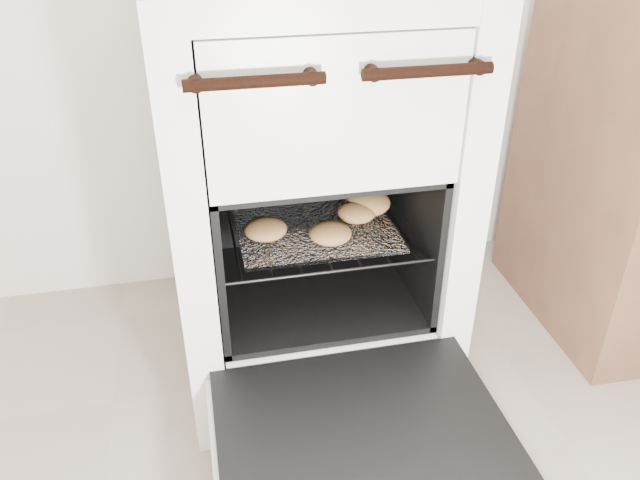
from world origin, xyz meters
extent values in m
cube|color=white|center=(-0.16, 1.17, 0.47)|extent=(0.61, 0.66, 0.94)
cylinder|color=black|center=(-0.31, 0.83, 0.82)|extent=(0.23, 0.02, 0.02)
cylinder|color=black|center=(-0.02, 0.83, 0.82)|extent=(0.23, 0.02, 0.02)
cube|color=black|center=(-0.16, 0.64, 0.21)|extent=(0.53, 0.41, 0.02)
cube|color=white|center=(-0.16, 0.64, 0.19)|extent=(0.55, 0.43, 0.02)
cylinder|color=black|center=(-0.38, 1.09, 0.41)|extent=(0.01, 0.43, 0.01)
cylinder|color=black|center=(0.06, 1.09, 0.41)|extent=(0.01, 0.43, 0.01)
cylinder|color=black|center=(-0.16, 0.89, 0.41)|extent=(0.44, 0.01, 0.01)
cylinder|color=black|center=(-0.16, 1.30, 0.41)|extent=(0.44, 0.01, 0.01)
cylinder|color=black|center=(-0.35, 1.09, 0.41)|extent=(0.01, 0.41, 0.01)
cylinder|color=black|center=(-0.29, 1.09, 0.41)|extent=(0.01, 0.41, 0.01)
cylinder|color=black|center=(-0.22, 1.09, 0.41)|extent=(0.01, 0.41, 0.01)
cylinder|color=black|center=(-0.16, 1.09, 0.41)|extent=(0.01, 0.41, 0.01)
cylinder|color=black|center=(-0.10, 1.09, 0.41)|extent=(0.01, 0.41, 0.01)
cylinder|color=black|center=(-0.04, 1.09, 0.41)|extent=(0.01, 0.41, 0.01)
cylinder|color=black|center=(0.02, 1.09, 0.41)|extent=(0.01, 0.41, 0.01)
cube|color=white|center=(-0.16, 1.07, 0.41)|extent=(0.35, 0.31, 0.01)
ellipsoid|color=tan|center=(-0.28, 1.04, 0.44)|extent=(0.12, 0.12, 0.04)
ellipsoid|color=tan|center=(-0.07, 1.07, 0.44)|extent=(0.12, 0.12, 0.04)
ellipsoid|color=tan|center=(-0.03, 1.10, 0.44)|extent=(0.14, 0.14, 0.05)
ellipsoid|color=tan|center=(-0.15, 0.99, 0.44)|extent=(0.11, 0.11, 0.04)
camera|label=1|loc=(-0.41, -0.14, 1.10)|focal=35.00mm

